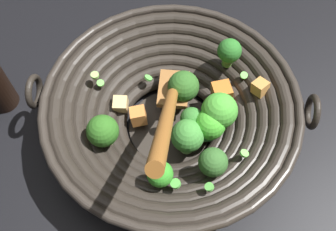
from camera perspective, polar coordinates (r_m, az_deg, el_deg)
name	(u,v)px	position (r m, az deg, el deg)	size (l,w,h in m)	color
ground_plane	(171,129)	(0.65, 0.41, -1.98)	(4.00, 4.00, 0.00)	black
wok	(172,111)	(0.60, 0.63, 0.65)	(0.40, 0.42, 0.27)	black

